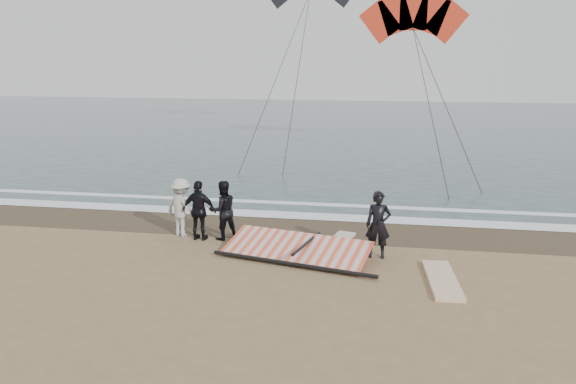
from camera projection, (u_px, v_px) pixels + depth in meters
name	position (u px, v px, depth m)	size (l,w,h in m)	color
ground	(323.00, 282.00, 14.35)	(120.00, 120.00, 0.00)	#8C704C
sea	(366.00, 126.00, 45.96)	(120.00, 54.00, 0.02)	#233838
wet_sand	(337.00, 230.00, 18.66)	(120.00, 2.80, 0.01)	#4C3D2B
foam_near	(341.00, 217.00, 20.00)	(120.00, 0.90, 0.01)	white
foam_far	(344.00, 205.00, 21.63)	(120.00, 0.45, 0.01)	white
man_main	(378.00, 225.00, 15.92)	(0.71, 0.46, 1.94)	black
board_white	(442.00, 280.00, 14.38)	(0.71, 2.55, 0.10)	white
board_cream	(337.00, 243.00, 17.25)	(0.57, 2.13, 0.09)	beige
trio_cluster	(199.00, 209.00, 17.66)	(2.68, 1.23, 1.90)	black
sail_rig	(295.00, 250.00, 16.18)	(4.72, 2.66, 0.52)	black
kite_red	(413.00, 22.00, 31.68)	(6.66, 5.79, 13.50)	red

